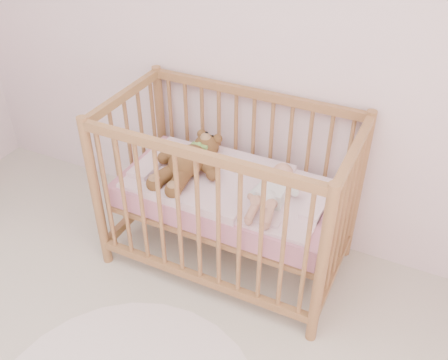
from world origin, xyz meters
The scene contains 6 objects.
wall_back centered at (0.00, 2.00, 1.35)m, with size 4.00×0.02×2.70m, color white.
crib centered at (0.11, 1.60, 0.50)m, with size 1.36×0.76×1.00m, color olive, non-canonical shape.
mattress centered at (0.11, 1.60, 0.49)m, with size 1.22×0.62×0.13m, color #C97D8C.
blanket centered at (0.11, 1.60, 0.56)m, with size 1.10×0.58×0.06m, color #E59EB5, non-canonical shape.
baby centered at (0.39, 1.58, 0.64)m, with size 0.25×0.53×0.13m, color white, non-canonical shape.
teddy_bear centered at (-0.13, 1.58, 0.65)m, with size 0.42×0.59×0.16m, color brown, non-canonical shape.
Camera 1 is at (1.07, -0.43, 2.20)m, focal length 40.00 mm.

